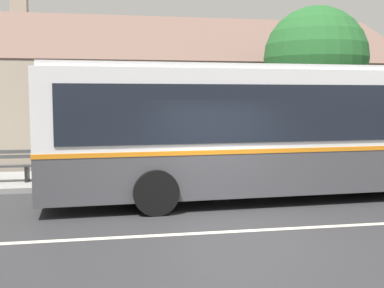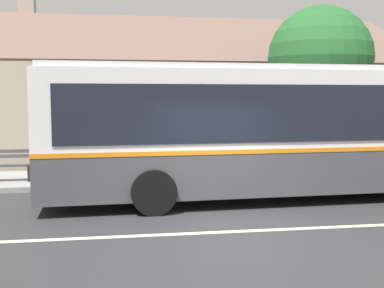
{
  "view_description": "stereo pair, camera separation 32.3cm",
  "coord_description": "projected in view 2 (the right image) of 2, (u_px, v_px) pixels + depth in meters",
  "views": [
    {
      "loc": [
        -2.47,
        -8.65,
        2.56
      ],
      "look_at": [
        -0.27,
        3.14,
        1.38
      ],
      "focal_mm": 45.0,
      "sensor_mm": 36.0,
      "label": 1
    },
    {
      "loc": [
        -2.15,
        -8.71,
        2.56
      ],
      "look_at": [
        -0.27,
        3.14,
        1.38
      ],
      "focal_mm": 45.0,
      "sensor_mm": 36.0,
      "label": 2
    }
  ],
  "objects": [
    {
      "name": "ground_plane",
      "position": [
        232.0,
        232.0,
        9.14
      ],
      "size": [
        300.0,
        300.0,
        0.0
      ],
      "primitive_type": "plane",
      "color": "#2D2D30"
    },
    {
      "name": "lane_divider_stripe",
      "position": [
        232.0,
        232.0,
        9.14
      ],
      "size": [
        60.0,
        0.16,
        0.01
      ],
      "primitive_type": "cube",
      "color": "beige",
      "rests_on": "ground"
    },
    {
      "name": "community_building",
      "position": [
        153.0,
        109.0,
        21.86
      ],
      "size": [
        20.83,
        9.86,
        7.18
      ],
      "color": "tan",
      "rests_on": "ground"
    },
    {
      "name": "bench_down_street",
      "position": [
        146.0,
        162.0,
        14.55
      ],
      "size": [
        1.84,
        0.51,
        0.94
      ],
      "color": "#4C4C4C",
      "rests_on": "sidewalk_far"
    },
    {
      "name": "sidewalk_far",
      "position": [
        186.0,
        176.0,
        15.03
      ],
      "size": [
        60.0,
        3.0,
        0.15
      ],
      "primitive_type": "cube",
      "color": "gray",
      "rests_on": "ground"
    },
    {
      "name": "bench_by_building",
      "position": [
        6.0,
        167.0,
        13.69
      ],
      "size": [
        1.63,
        0.51,
        0.94
      ],
      "color": "#4C4C4C",
      "rests_on": "sidewalk_far"
    },
    {
      "name": "street_tree_primary",
      "position": [
        324.0,
        63.0,
        16.63
      ],
      "size": [
        3.75,
        3.57,
        5.67
      ],
      "color": "#4C3828",
      "rests_on": "ground"
    },
    {
      "name": "transit_bus",
      "position": [
        272.0,
        128.0,
        12.09
      ],
      "size": [
        11.5,
        3.05,
        3.3
      ],
      "color": "#47474C",
      "rests_on": "ground"
    }
  ]
}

